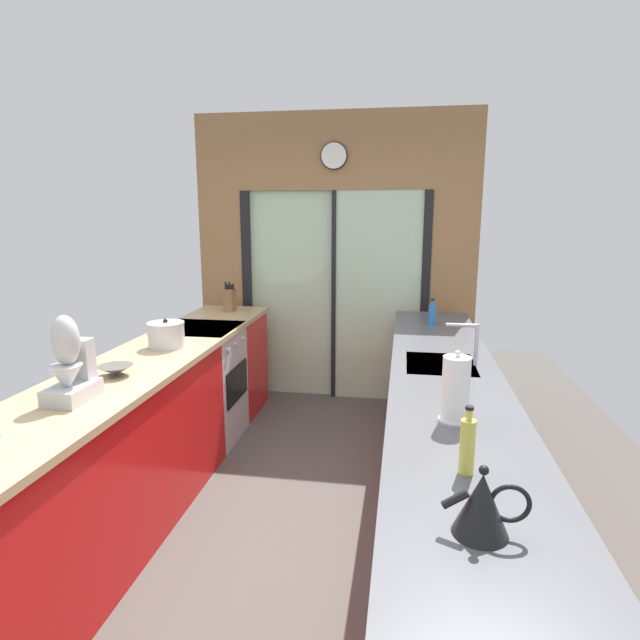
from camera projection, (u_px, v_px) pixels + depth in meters
ground_plane at (297, 489)px, 3.46m from camera, size 5.04×7.60×0.02m
back_wall_unit at (334, 242)px, 4.89m from camera, size 2.64×0.12×2.70m
left_counter_run at (130, 444)px, 3.06m from camera, size 0.62×3.80×0.92m
right_counter_run at (443, 453)px, 2.94m from camera, size 0.62×3.80×0.92m
sink_faucet at (471, 337)px, 3.03m from camera, size 0.19×0.02×0.25m
oven_range at (202, 384)px, 4.14m from camera, size 0.60×0.60×0.92m
mixing_bowl_far at (116, 370)px, 2.84m from camera, size 0.19×0.19×0.06m
knife_block at (230, 300)px, 4.69m from camera, size 0.09×0.14×0.27m
stand_mixer at (70, 368)px, 2.45m from camera, size 0.17×0.27×0.42m
stock_pot at (166, 335)px, 3.44m from camera, size 0.24×0.24×0.19m
kettle at (482, 504)px, 1.44m from camera, size 0.24×0.16×0.21m
soap_bottle_near at (467, 445)px, 1.77m from camera, size 0.05×0.05×0.25m
soap_bottle_far at (432, 314)px, 4.11m from camera, size 0.06×0.06×0.21m
paper_towel_roll at (456, 390)px, 2.20m from camera, size 0.14×0.14×0.32m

